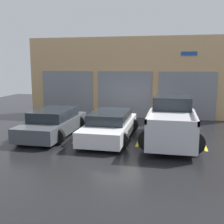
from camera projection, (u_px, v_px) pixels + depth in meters
ground_plane at (119, 128)px, 14.59m from camera, size 28.00×28.00×0.00m
shophouse_building at (128, 78)px, 17.35m from camera, size 12.84×0.68×4.89m
pickup_truck at (172, 121)px, 12.05m from camera, size 2.45×5.05×1.81m
sedan_white at (110, 126)px, 12.45m from camera, size 2.21×4.59×1.18m
sedan_side at (53, 123)px, 13.00m from camera, size 2.22×4.55×1.20m
parking_stripe_far_left at (27, 133)px, 13.35m from camera, size 0.12×2.20×0.01m
parking_stripe_left at (81, 136)px, 12.79m from camera, size 0.12×2.20×0.01m
parking_stripe_centre at (140, 140)px, 12.24m from camera, size 0.12×2.20×0.01m
parking_stripe_right at (204, 143)px, 11.69m from camera, size 0.12×2.20×0.01m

